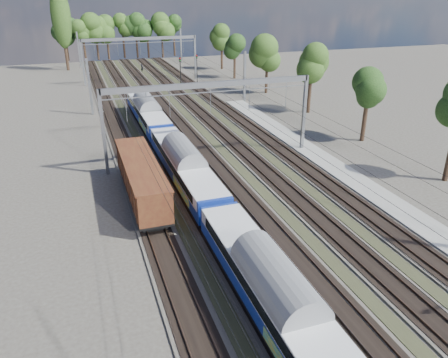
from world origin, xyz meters
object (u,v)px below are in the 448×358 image
object	(u,v)px
signal_near	(180,70)
signal_far	(197,65)
emu_train	(185,163)
freight_boxcar	(141,178)
worker	(142,68)

from	to	relation	value
signal_near	signal_far	size ratio (longest dim) A/B	1.10
emu_train	signal_far	distance (m)	51.28
emu_train	signal_near	bearing A→B (deg)	76.81
emu_train	freight_boxcar	size ratio (longest dim) A/B	4.43
worker	signal_near	distance (m)	23.87
worker	signal_near	xyz separation A→B (m)	(3.64, -23.39, 3.10)
emu_train	worker	xyz separation A→B (m)	(6.37, 66.09, -1.70)
worker	freight_boxcar	bearing A→B (deg)	158.46
worker	signal_far	bearing A→B (deg)	-165.61
worker	signal_far	distance (m)	19.31
freight_boxcar	worker	distance (m)	68.56
emu_train	signal_far	xyz separation A→B (m)	(14.99, 49.03, 1.04)
signal_near	signal_far	bearing A→B (deg)	65.87
worker	signal_far	size ratio (longest dim) A/B	0.31
worker	signal_near	size ratio (longest dim) A/B	0.28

